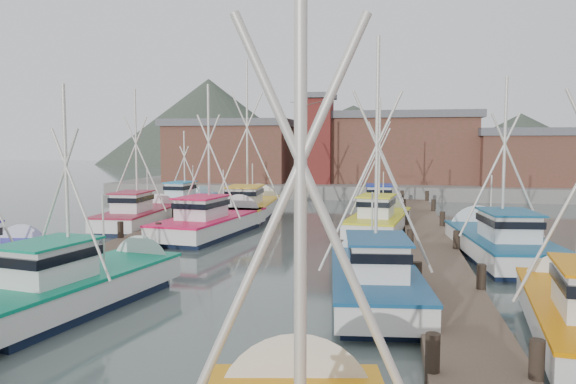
% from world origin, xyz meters
% --- Properties ---
extents(ground, '(260.00, 260.00, 0.00)m').
position_xyz_m(ground, '(0.00, 0.00, 0.00)').
color(ground, '#43504D').
rests_on(ground, ground).
extents(dock_left, '(2.30, 46.00, 1.50)m').
position_xyz_m(dock_left, '(-7.00, 4.04, 0.21)').
color(dock_left, brown).
rests_on(dock_left, ground).
extents(dock_right, '(2.30, 46.00, 1.50)m').
position_xyz_m(dock_right, '(7.00, 4.04, 0.21)').
color(dock_right, brown).
rests_on(dock_right, ground).
extents(quay, '(44.00, 16.00, 1.20)m').
position_xyz_m(quay, '(0.00, 37.00, 0.60)').
color(quay, gray).
rests_on(quay, ground).
extents(shed_left, '(12.72, 8.48, 6.20)m').
position_xyz_m(shed_left, '(-11.00, 35.00, 4.34)').
color(shed_left, brown).
rests_on(shed_left, quay).
extents(shed_center, '(14.84, 9.54, 6.90)m').
position_xyz_m(shed_center, '(6.00, 37.00, 4.69)').
color(shed_center, brown).
rests_on(shed_center, quay).
extents(shed_right, '(8.48, 6.36, 5.20)m').
position_xyz_m(shed_right, '(17.00, 34.00, 3.84)').
color(shed_right, brown).
rests_on(shed_right, quay).
extents(lookout_tower, '(3.60, 3.60, 8.50)m').
position_xyz_m(lookout_tower, '(-2.00, 33.00, 5.55)').
color(lookout_tower, maroon).
rests_on(lookout_tower, quay).
extents(distant_hills, '(175.00, 140.00, 42.00)m').
position_xyz_m(distant_hills, '(-12.76, 122.59, 0.00)').
color(distant_hills, '#414B3F').
rests_on(distant_hills, ground).
extents(boat_4, '(4.06, 8.77, 7.47)m').
position_xyz_m(boat_4, '(-4.20, -4.77, 0.68)').
color(boat_4, black).
rests_on(boat_4, ground).
extents(boat_5, '(3.57, 8.78, 8.98)m').
position_xyz_m(boat_5, '(4.60, -2.33, 0.68)').
color(boat_5, black).
rests_on(boat_5, ground).
extents(boat_8, '(4.25, 9.87, 9.03)m').
position_xyz_m(boat_8, '(-4.43, 9.14, 0.68)').
color(boat_8, black).
rests_on(boat_8, ground).
extents(boat_9, '(3.72, 8.84, 7.98)m').
position_xyz_m(boat_9, '(4.55, 11.32, 0.68)').
color(boat_9, black).
rests_on(boat_9, ground).
extents(boat_10, '(3.62, 8.57, 8.88)m').
position_xyz_m(boat_10, '(-9.64, 10.96, 0.68)').
color(boat_10, black).
rests_on(boat_10, ground).
extents(boat_11, '(3.93, 9.76, 8.71)m').
position_xyz_m(boat_11, '(9.74, 5.33, 0.68)').
color(boat_11, black).
rests_on(boat_11, ground).
extents(boat_12, '(4.57, 10.31, 11.49)m').
position_xyz_m(boat_12, '(-4.40, 16.64, 0.69)').
color(boat_12, black).
rests_on(boat_12, ground).
extents(boat_13, '(3.48, 8.34, 8.77)m').
position_xyz_m(boat_13, '(4.25, 19.02, 0.68)').
color(boat_13, black).
rests_on(boat_13, ground).
extents(boat_14, '(2.98, 7.96, 6.51)m').
position_xyz_m(boat_14, '(-9.78, 19.21, 0.67)').
color(boat_14, black).
rests_on(boat_14, ground).
extents(gull_far, '(1.55, 0.64, 0.24)m').
position_xyz_m(gull_far, '(1.04, 6.37, 6.93)').
color(gull_far, gray).
rests_on(gull_far, ground).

